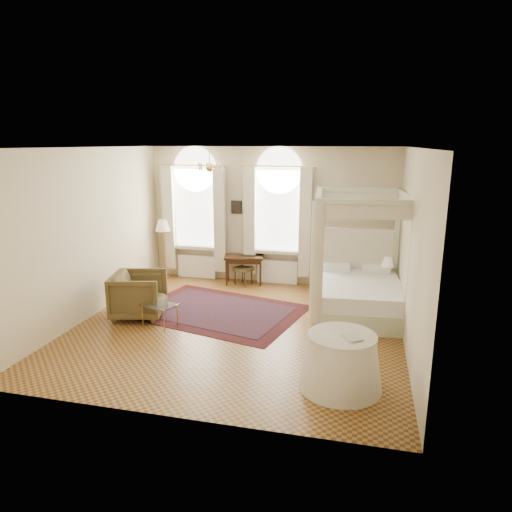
% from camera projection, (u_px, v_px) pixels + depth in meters
% --- Properties ---
extents(ground, '(6.00, 6.00, 0.00)m').
position_uv_depth(ground, '(238.00, 327.00, 8.61)').
color(ground, '#9D632D').
rests_on(ground, ground).
extents(room_walls, '(6.00, 6.00, 6.00)m').
position_uv_depth(room_walls, '(236.00, 223.00, 8.13)').
color(room_walls, beige).
rests_on(room_walls, ground).
extents(window_left, '(1.62, 0.27, 3.29)m').
position_uv_depth(window_left, '(195.00, 221.00, 11.39)').
color(window_left, silver).
rests_on(window_left, room_walls).
extents(window_right, '(1.62, 0.27, 3.29)m').
position_uv_depth(window_right, '(278.00, 224.00, 10.92)').
color(window_right, silver).
rests_on(window_right, room_walls).
extents(chandelier, '(0.51, 0.45, 0.50)m').
position_uv_depth(chandelier, '(210.00, 167.00, 9.25)').
color(chandelier, gold).
rests_on(chandelier, room_walls).
extents(wall_pictures, '(2.54, 0.03, 0.39)m').
position_uv_depth(wall_pictures, '(274.00, 207.00, 10.94)').
color(wall_pictures, black).
rests_on(wall_pictures, room_walls).
extents(canopy_bed, '(2.05, 2.43, 2.45)m').
position_uv_depth(canopy_bed, '(358.00, 288.00, 9.10)').
color(canopy_bed, beige).
rests_on(canopy_bed, ground).
extents(nightstand, '(0.48, 0.44, 0.63)m').
position_uv_depth(nightstand, '(383.00, 289.00, 9.84)').
color(nightstand, '#37230F').
rests_on(nightstand, ground).
extents(nightstand_lamp, '(0.25, 0.25, 0.37)m').
position_uv_depth(nightstand_lamp, '(388.00, 263.00, 9.76)').
color(nightstand_lamp, gold).
rests_on(nightstand_lamp, nightstand).
extents(writing_desk, '(1.01, 0.65, 0.70)m').
position_uv_depth(writing_desk, '(244.00, 260.00, 11.13)').
color(writing_desk, '#37230F').
rests_on(writing_desk, ground).
extents(laptop, '(0.35, 0.23, 0.03)m').
position_uv_depth(laptop, '(249.00, 255.00, 11.12)').
color(laptop, black).
rests_on(laptop, writing_desk).
extents(stool, '(0.50, 0.50, 0.44)m').
position_uv_depth(stool, '(243.00, 270.00, 11.09)').
color(stool, '#4A441F').
rests_on(stool, ground).
extents(armchair, '(1.19, 1.17, 0.91)m').
position_uv_depth(armchair, '(139.00, 295.00, 9.02)').
color(armchair, '#4D3E21').
rests_on(armchair, ground).
extents(coffee_table, '(0.74, 0.62, 0.43)m').
position_uv_depth(coffee_table, '(159.00, 306.00, 8.57)').
color(coffee_table, silver).
rests_on(coffee_table, ground).
extents(floor_lamp, '(0.39, 0.39, 1.51)m').
position_uv_depth(floor_lamp, '(163.00, 228.00, 11.46)').
color(floor_lamp, gold).
rests_on(floor_lamp, ground).
extents(oriental_rug, '(3.75, 3.07, 0.01)m').
position_uv_depth(oriental_rug, '(218.00, 311.00, 9.41)').
color(oriental_rug, '#3E0F11').
rests_on(oriental_rug, ground).
extents(side_table, '(1.17, 1.17, 0.80)m').
position_uv_depth(side_table, '(341.00, 362.00, 6.40)').
color(side_table, white).
rests_on(side_table, ground).
extents(book, '(0.31, 0.33, 0.02)m').
position_uv_depth(book, '(346.00, 338.00, 6.15)').
color(book, black).
rests_on(book, side_table).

